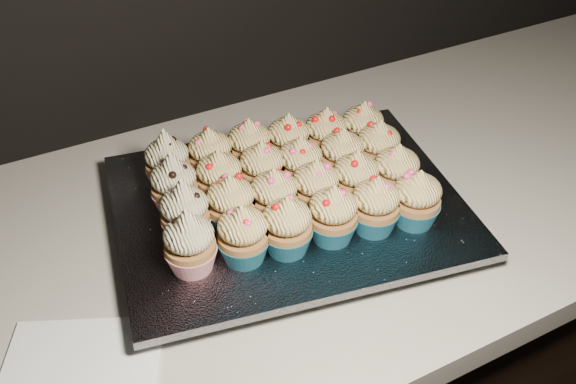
# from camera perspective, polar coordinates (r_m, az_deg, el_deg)

# --- Properties ---
(worktop) EXTENTS (2.44, 0.64, 0.04)m
(worktop) POSITION_cam_1_polar(r_m,az_deg,el_deg) (0.92, -1.76, -2.96)
(worktop) COLOR beige
(worktop) RESTS_ON cabinet
(napkin) EXTENTS (0.23, 0.23, 0.00)m
(napkin) POSITION_cam_1_polar(r_m,az_deg,el_deg) (0.75, -18.20, -15.72)
(napkin) COLOR white
(napkin) RESTS_ON worktop
(baking_tray) EXTENTS (0.48, 0.40, 0.02)m
(baking_tray) POSITION_cam_1_polar(r_m,az_deg,el_deg) (0.89, 0.00, -1.96)
(baking_tray) COLOR black
(baking_tray) RESTS_ON worktop
(foil_lining) EXTENTS (0.52, 0.44, 0.01)m
(foil_lining) POSITION_cam_1_polar(r_m,az_deg,el_deg) (0.88, 0.00, -1.12)
(foil_lining) COLOR silver
(foil_lining) RESTS_ON baking_tray
(cupcake_0) EXTENTS (0.06, 0.06, 0.10)m
(cupcake_0) POSITION_cam_1_polar(r_m,az_deg,el_deg) (0.76, -8.73, -4.49)
(cupcake_0) COLOR red
(cupcake_0) RESTS_ON foil_lining
(cupcake_1) EXTENTS (0.06, 0.06, 0.08)m
(cupcake_1) POSITION_cam_1_polar(r_m,az_deg,el_deg) (0.77, -4.02, -3.85)
(cupcake_1) COLOR #1B647F
(cupcake_1) RESTS_ON foil_lining
(cupcake_2) EXTENTS (0.06, 0.06, 0.08)m
(cupcake_2) POSITION_cam_1_polar(r_m,az_deg,el_deg) (0.78, -0.08, -3.08)
(cupcake_2) COLOR #1B647F
(cupcake_2) RESTS_ON foil_lining
(cupcake_3) EXTENTS (0.06, 0.06, 0.08)m
(cupcake_3) POSITION_cam_1_polar(r_m,az_deg,el_deg) (0.80, 4.02, -2.05)
(cupcake_3) COLOR #1B647F
(cupcake_3) RESTS_ON foil_lining
(cupcake_4) EXTENTS (0.06, 0.06, 0.08)m
(cupcake_4) POSITION_cam_1_polar(r_m,az_deg,el_deg) (0.82, 7.78, -1.22)
(cupcake_4) COLOR #1B647F
(cupcake_4) RESTS_ON foil_lining
(cupcake_5) EXTENTS (0.06, 0.06, 0.08)m
(cupcake_5) POSITION_cam_1_polar(r_m,az_deg,el_deg) (0.84, 11.38, -0.64)
(cupcake_5) COLOR #1B647F
(cupcake_5) RESTS_ON foil_lining
(cupcake_6) EXTENTS (0.06, 0.06, 0.10)m
(cupcake_6) POSITION_cam_1_polar(r_m,az_deg,el_deg) (0.81, -9.13, -1.82)
(cupcake_6) COLOR red
(cupcake_6) RESTS_ON foil_lining
(cupcake_7) EXTENTS (0.06, 0.06, 0.08)m
(cupcake_7) POSITION_cam_1_polar(r_m,az_deg,el_deg) (0.81, -5.06, -1.08)
(cupcake_7) COLOR #1B647F
(cupcake_7) RESTS_ON foil_lining
(cupcake_8) EXTENTS (0.06, 0.06, 0.08)m
(cupcake_8) POSITION_cam_1_polar(r_m,az_deg,el_deg) (0.82, -1.23, -0.46)
(cupcake_8) COLOR #1B647F
(cupcake_8) RESTS_ON foil_lining
(cupcake_9) EXTENTS (0.06, 0.06, 0.08)m
(cupcake_9) POSITION_cam_1_polar(r_m,az_deg,el_deg) (0.84, 2.49, 0.34)
(cupcake_9) COLOR #1B647F
(cupcake_9) RESTS_ON foil_lining
(cupcake_10) EXTENTS (0.06, 0.06, 0.08)m
(cupcake_10) POSITION_cam_1_polar(r_m,az_deg,el_deg) (0.86, 6.04, 1.17)
(cupcake_10) COLOR #1B647F
(cupcake_10) RESTS_ON foil_lining
(cupcake_11) EXTENTS (0.06, 0.06, 0.08)m
(cupcake_11) POSITION_cam_1_polar(r_m,az_deg,el_deg) (0.88, 9.59, 1.74)
(cupcake_11) COLOR #1B647F
(cupcake_11) RESTS_ON foil_lining
(cupcake_12) EXTENTS (0.06, 0.06, 0.10)m
(cupcake_12) POSITION_cam_1_polar(r_m,az_deg,el_deg) (0.85, -10.07, 0.61)
(cupcake_12) COLOR red
(cupcake_12) RESTS_ON foil_lining
(cupcake_13) EXTENTS (0.06, 0.06, 0.08)m
(cupcake_13) POSITION_cam_1_polar(r_m,az_deg,el_deg) (0.86, -6.08, 1.23)
(cupcake_13) COLOR #1B647F
(cupcake_13) RESTS_ON foil_lining
(cupcake_14) EXTENTS (0.06, 0.06, 0.08)m
(cupcake_14) POSITION_cam_1_polar(r_m,az_deg,el_deg) (0.87, -2.30, 2.03)
(cupcake_14) COLOR #1B647F
(cupcake_14) RESTS_ON foil_lining
(cupcake_15) EXTENTS (0.06, 0.06, 0.08)m
(cupcake_15) POSITION_cam_1_polar(r_m,az_deg,el_deg) (0.88, 1.10, 2.48)
(cupcake_15) COLOR #1B647F
(cupcake_15) RESTS_ON foil_lining
(cupcake_16) EXTENTS (0.06, 0.06, 0.08)m
(cupcake_16) POSITION_cam_1_polar(r_m,az_deg,el_deg) (0.90, 4.82, 3.22)
(cupcake_16) COLOR #1B647F
(cupcake_16) RESTS_ON foil_lining
(cupcake_17) EXTENTS (0.06, 0.06, 0.08)m
(cupcake_17) POSITION_cam_1_polar(r_m,az_deg,el_deg) (0.92, 8.02, 3.92)
(cupcake_17) COLOR #1B647F
(cupcake_17) RESTS_ON foil_lining
(cupcake_18) EXTENTS (0.06, 0.06, 0.10)m
(cupcake_18) POSITION_cam_1_polar(r_m,az_deg,el_deg) (0.90, -10.65, 2.65)
(cupcake_18) COLOR red
(cupcake_18) RESTS_ON foil_lining
(cupcake_19) EXTENTS (0.06, 0.06, 0.08)m
(cupcake_19) POSITION_cam_1_polar(r_m,az_deg,el_deg) (0.90, -6.88, 3.24)
(cupcake_19) COLOR #1B647F
(cupcake_19) RESTS_ON foil_lining
(cupcake_20) EXTENTS (0.06, 0.06, 0.08)m
(cupcake_20) POSITION_cam_1_polar(r_m,az_deg,el_deg) (0.92, -3.43, 4.07)
(cupcake_20) COLOR #1B647F
(cupcake_20) RESTS_ON foil_lining
(cupcake_21) EXTENTS (0.06, 0.06, 0.08)m
(cupcake_21) POSITION_cam_1_polar(r_m,az_deg,el_deg) (0.93, 0.06, 4.56)
(cupcake_21) COLOR #1B647F
(cupcake_21) RESTS_ON foil_lining
(cupcake_22) EXTENTS (0.06, 0.06, 0.08)m
(cupcake_22) POSITION_cam_1_polar(r_m,az_deg,el_deg) (0.94, 3.39, 5.09)
(cupcake_22) COLOR #1B647F
(cupcake_22) RESTS_ON foil_lining
(cupcake_23) EXTENTS (0.06, 0.06, 0.08)m
(cupcake_23) POSITION_cam_1_polar(r_m,az_deg,el_deg) (0.96, 6.65, 5.62)
(cupcake_23) COLOR #1B647F
(cupcake_23) RESTS_ON foil_lining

